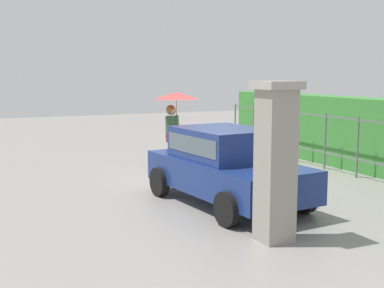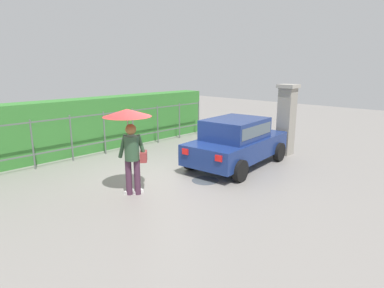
# 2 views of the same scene
# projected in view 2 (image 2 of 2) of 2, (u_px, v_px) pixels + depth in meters

# --- Properties ---
(ground_plane) EXTENTS (40.00, 40.00, 0.00)m
(ground_plane) POSITION_uv_depth(u_px,v_px,m) (162.00, 178.00, 8.97)
(ground_plane) COLOR gray
(car) EXTENTS (3.86, 2.15, 1.48)m
(car) POSITION_uv_depth(u_px,v_px,m) (237.00, 140.00, 9.96)
(car) COLOR navy
(car) RESTS_ON ground
(pedestrian) EXTENTS (1.13, 1.13, 2.06)m
(pedestrian) POSITION_uv_depth(u_px,v_px,m) (130.00, 130.00, 7.56)
(pedestrian) COLOR #47283D
(pedestrian) RESTS_ON ground
(gate_pillar) EXTENTS (0.60, 0.60, 2.42)m
(gate_pillar) POSITION_uv_depth(u_px,v_px,m) (286.00, 119.00, 11.20)
(gate_pillar) COLOR gray
(gate_pillar) RESTS_ON ground
(fence_section) EXTENTS (9.70, 0.05, 1.50)m
(fence_section) POSITION_uv_depth(u_px,v_px,m) (104.00, 131.00, 11.28)
(fence_section) COLOR #59605B
(fence_section) RESTS_ON ground
(hedge_row) EXTENTS (10.65, 0.90, 1.90)m
(hedge_row) POSITION_uv_depth(u_px,v_px,m) (91.00, 124.00, 11.84)
(hedge_row) COLOR #387F33
(hedge_row) RESTS_ON ground
(puddle_near) EXTENTS (0.73, 0.73, 0.00)m
(puddle_near) POSITION_uv_depth(u_px,v_px,m) (205.00, 180.00, 8.80)
(puddle_near) COLOR #4C545B
(puddle_near) RESTS_ON ground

